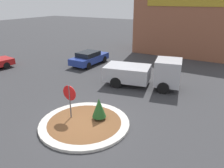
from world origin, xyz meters
TOP-DOWN VIEW (x-y plane):
  - ground_plane at (0.00, 0.00)m, footprint 120.00×120.00m
  - traffic_island at (0.00, 0.00)m, footprint 4.75×4.75m
  - stop_sign at (-0.95, 0.05)m, footprint 0.84×0.07m
  - island_shrub at (0.48, 0.69)m, footprint 0.76×0.76m
  - utility_truck at (0.63, 6.74)m, footprint 5.90×3.28m
  - storefront_building at (0.64, 19.61)m, footprint 11.41×6.07m
  - parked_sedan_blue at (-6.46, 9.43)m, footprint 1.96×4.45m

SIDE VIEW (x-z plane):
  - ground_plane at x=0.00m, z-range 0.00..0.00m
  - traffic_island at x=0.00m, z-range 0.00..0.14m
  - parked_sedan_blue at x=-6.46m, z-range 0.02..1.38m
  - island_shrub at x=0.48m, z-range 0.22..1.42m
  - utility_truck at x=0.63m, z-range -0.03..2.16m
  - stop_sign at x=-0.95m, z-range 0.39..2.42m
  - storefront_building at x=0.64m, z-range 0.00..6.77m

